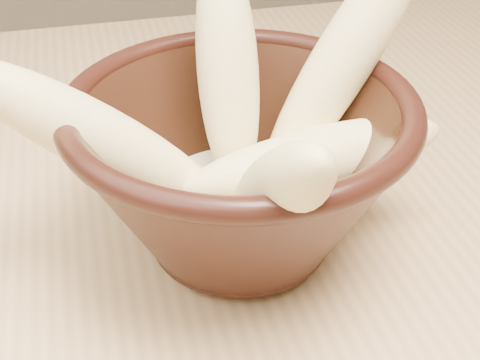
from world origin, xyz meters
TOP-DOWN VIEW (x-y plane):
  - table at (0.00, 0.00)m, footprint 1.20×0.80m
  - bowl at (0.05, -0.06)m, footprint 0.23×0.23m
  - milk_puddle at (0.05, -0.06)m, footprint 0.13×0.13m
  - banana_upright at (0.06, -0.01)m, footprint 0.05×0.11m
  - banana_left at (-0.03, -0.06)m, footprint 0.18×0.06m
  - banana_right at (0.14, -0.03)m, footprint 0.16×0.09m
  - banana_across at (0.10, -0.07)m, footprint 0.19×0.06m
  - banana_front at (0.06, -0.14)m, footprint 0.04×0.14m

SIDE VIEW (x-z plane):
  - table at x=0.00m, z-range 0.30..1.05m
  - milk_puddle at x=0.05m, z-range 0.78..0.80m
  - bowl at x=0.05m, z-range 0.76..0.88m
  - banana_across at x=0.10m, z-range 0.80..0.85m
  - banana_front at x=0.06m, z-range 0.78..0.92m
  - banana_left at x=-0.03m, z-range 0.78..0.93m
  - banana_upright at x=0.06m, z-range 0.79..0.95m
  - banana_right at x=0.14m, z-range 0.78..0.97m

